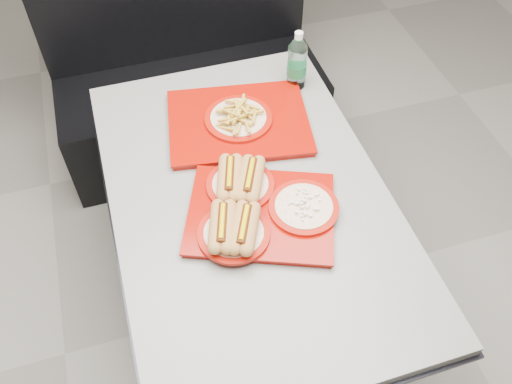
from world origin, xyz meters
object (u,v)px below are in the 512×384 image
object	(u,v)px
tray_far	(238,120)
tray_near	(255,208)
water_bottle	(297,63)
diner_table	(250,224)
booth_bench	(188,77)

from	to	relation	value
tray_far	tray_near	bearing A→B (deg)	-98.93
water_bottle	diner_table	bearing A→B (deg)	-124.86
diner_table	water_bottle	size ratio (longest dim) A/B	5.86
tray_near	water_bottle	distance (m)	0.67
diner_table	water_bottle	distance (m)	0.65
tray_far	booth_bench	bearing A→B (deg)	94.25
tray_near	diner_table	bearing A→B (deg)	84.76
diner_table	booth_bench	world-z (taller)	booth_bench
booth_bench	water_bottle	xyz separation A→B (m)	(0.34, -0.61, 0.45)
booth_bench	diner_table	bearing A→B (deg)	-90.00
water_bottle	tray_far	bearing A→B (deg)	-150.59
booth_bench	tray_near	size ratio (longest dim) A/B	2.40
diner_table	tray_far	size ratio (longest dim) A/B	2.50
diner_table	booth_bench	bearing A→B (deg)	90.00
booth_bench	tray_far	distance (m)	0.86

